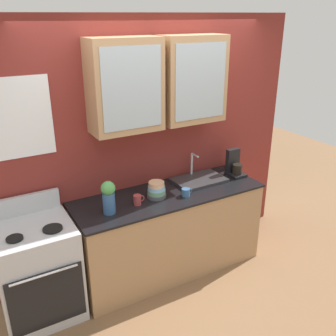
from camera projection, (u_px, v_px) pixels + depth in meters
ground_plane at (169, 267)px, 4.11m from camera, size 10.00×10.00×0.00m
back_wall_unit at (153, 129)px, 3.80m from camera, size 3.35×0.41×2.56m
counter at (169, 232)px, 3.94m from camera, size 1.95×0.66×0.89m
stove_range at (38, 271)px, 3.32m from camera, size 0.67×0.65×1.07m
sink_faucet at (199, 179)px, 4.04m from camera, size 0.54×0.36×0.28m
bowl_stack at (156, 190)px, 3.67m from camera, size 0.19×0.19×0.16m
vase at (109, 196)px, 3.34m from camera, size 0.13×0.13×0.31m
cup_near_sink at (186, 192)px, 3.70m from camera, size 0.11×0.08×0.08m
cup_near_bowls at (138, 200)px, 3.53m from camera, size 0.11×0.07×0.10m
coffee_maker at (235, 166)px, 4.17m from camera, size 0.17×0.20×0.29m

